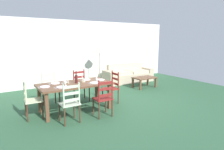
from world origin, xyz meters
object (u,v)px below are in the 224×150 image
Objects in this scene: standing_lamp at (99,51)px; dining_chair_near_left at (70,103)px; dining_chair_head_east at (112,87)px; wine_glass_far_left at (62,79)px; wine_bottle at (76,79)px; couch at (128,75)px; dining_chair_head_west at (31,100)px; wine_glass_near_left at (66,81)px; coffee_cup_primary at (84,80)px; wine_glass_near_right at (96,78)px; dining_chair_far_left at (50,89)px; dining_chair_near_right at (104,98)px; coffee_table at (144,79)px; dining_chair_far_right at (81,85)px; dining_table at (75,86)px; coffee_cup_secondary at (65,83)px.

dining_chair_near_left is at bearing -128.57° from standing_lamp.
dining_chair_head_east is 1.53m from wine_glass_far_left.
couch is (3.33, 2.13, -0.58)m from wine_bottle.
dining_chair_head_east is at bearing -0.42° from dining_chair_head_west.
coffee_cup_primary is at bearing 15.52° from wine_glass_near_left.
wine_glass_near_right is at bearing 0.15° from wine_glass_near_left.
dining_chair_far_left is at bearing 99.87° from wine_glass_near_left.
dining_chair_near_right is at bearing -52.53° from wine_glass_far_left.
coffee_cup_primary is at bearing -145.39° from couch.
wine_glass_far_left is (0.00, 0.30, 0.00)m from wine_glass_near_left.
wine_glass_near_right is at bearing -18.38° from wine_bottle.
wine_bottle reaches higher than coffee_table.
dining_chair_far_right is 1.25m from wine_glass_near_left.
wine_glass_near_left is at bearing -153.81° from wine_bottle.
dining_chair_near_left is 0.59× the size of standing_lamp.
dining_chair_head_west is at bearing -155.90° from dining_chair_far_right.
wine_glass_near_right is (-0.60, -0.16, 0.38)m from dining_chair_head_east.
dining_chair_far_right is (0.94, -0.01, 0.00)m from dining_chair_far_left.
dining_table is 0.30m from coffee_cup_primary.
couch is at bearing 20.01° from dining_chair_far_left.
wine_bottle is at bearing 161.62° from wine_glass_near_right.
couch is (3.79, 2.88, -0.19)m from dining_chair_near_left.
dining_chair_near_left is 1.48m from dining_chair_far_left.
dining_chair_far_right is at bearing 48.77° from wine_glass_near_left.
wine_glass_near_right is at bearing -14.36° from dining_table.
dining_table is 0.91m from dining_chair_far_right.
dining_chair_near_right reaches higher than dining_table.
dining_table is 11.80× the size of wine_glass_near_left.
coffee_table is 0.55× the size of standing_lamp.
coffee_cup_primary is 0.54m from coffee_cup_secondary.
coffee_table is at bearing 21.75° from wine_glass_near_right.
dining_chair_far_left is 1.00× the size of dining_chair_far_right.
dining_chair_head_west is 5.96× the size of wine_glass_far_left.
dining_chair_far_right and dining_chair_head_west have the same top height.
wine_glass_near_left is at bearing 78.69° from dining_chair_near_left.
coffee_cup_primary reaches higher than coffee_table.
dining_chair_near_left is at bearing -155.91° from coffee_table.
dining_chair_near_right is 1.00× the size of dining_chair_head_west.
dining_chair_near_right is 0.98m from wine_bottle.
standing_lamp reaches higher than wine_glass_near_right.
coffee_cup_primary is at bearing 101.31° from dining_chair_near_right.
wine_bottle reaches higher than couch.
dining_chair_near_left is 1.00× the size of dining_chair_far_right.
dining_chair_head_west is (-1.12, 0.03, -0.19)m from dining_table.
dining_chair_near_left is at bearing -122.19° from wine_bottle.
coffee_table is at bearing 12.41° from wine_glass_far_left.
wine_bottle is (-0.37, 0.82, 0.39)m from dining_chair_near_right.
dining_chair_head_west is 0.41× the size of couch.
dining_chair_near_right is 1.25m from wine_glass_far_left.
coffee_cup_secondary is at bearing -2.90° from dining_chair_head_west.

